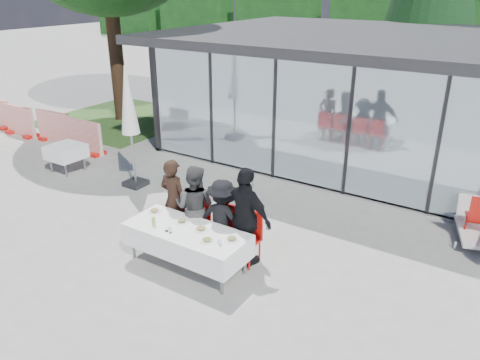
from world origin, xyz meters
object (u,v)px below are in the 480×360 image
diner_c (222,219)px  spare_table_left (66,152)px  diner_chair_a (178,212)px  diner_chair_b (198,219)px  plate_d (232,239)px  diner_chair_c (225,227)px  construction_barriers (22,122)px  juice_bottle (154,222)px  folded_eyeglasses (168,232)px  dining_table (187,240)px  plate_b (182,221)px  plate_a (155,211)px  market_umbrella (129,109)px  diner_b (195,207)px  lounger (474,225)px  diner_chair_d (249,235)px  spare_chair_b (479,216)px  diner_d (246,218)px  plate_extra (207,240)px  plate_c (201,229)px  diner_a (174,200)px

diner_c → spare_table_left: (-5.95, 1.19, -0.21)m
diner_chair_a → diner_chair_b: same height
diner_chair_a → plate_d: diner_chair_a is taller
diner_chair_c → construction_barriers: size_ratio=0.12×
juice_bottle → folded_eyeglasses: juice_bottle is taller
dining_table → plate_b: (-0.23, 0.16, 0.24)m
diner_chair_b → diner_c: (0.64, -0.10, 0.22)m
plate_a → market_umbrella: 3.37m
dining_table → diner_b: 0.78m
lounger → diner_chair_a: bearing=-147.3°
diner_chair_d → market_umbrella: bearing=161.9°
plate_a → spare_chair_b: 6.31m
dining_table → diner_d: (0.83, 0.65, 0.39)m
plate_b → plate_a: bearing=177.0°
plate_extra → folded_eyeglasses: plate_extra is taller
dining_table → juice_bottle: bearing=-159.4°
diner_chair_b → juice_bottle: diner_chair_b is taller
diner_chair_a → spare_table_left: (-4.80, 1.09, 0.02)m
diner_c → diner_b: bearing=-5.9°
diner_chair_a → plate_c: 1.28m
plate_extra → diner_b: bearing=138.1°
spare_table_left → diner_c: bearing=-11.3°
plate_d → spare_table_left: bearing=165.2°
market_umbrella → diner_chair_c: bearing=-20.4°
plate_d → plate_extra: same height
market_umbrella → plate_a: bearing=-38.0°
lounger → diner_b: bearing=-143.6°
diner_chair_b → lounger: bearing=35.6°
diner_b → plate_a: 0.76m
plate_d → plate_extra: bearing=-141.7°
diner_chair_a → spare_chair_b: size_ratio=1.00×
diner_d → plate_c: (-0.58, -0.54, -0.15)m
diner_chair_b → plate_b: 0.65m
folded_eyeglasses → lounger: folded_eyeglasses is taller
diner_chair_b → diner_c: 0.68m
diner_chair_d → market_umbrella: 4.68m
diner_chair_b → juice_bottle: 1.03m
diner_chair_d → construction_barriers: construction_barriers is taller
diner_d → plate_b: bearing=33.8°
diner_d → spare_table_left: (-6.46, 1.19, -0.37)m
diner_chair_c → diner_chair_d: size_ratio=1.00×
dining_table → spare_table_left: size_ratio=2.63×
plate_c → plate_d: 0.64m
folded_eyeglasses → plate_c: bearing=38.6°
juice_bottle → plate_a: bearing=131.3°
plate_d → diner_d: bearing=96.2°
diner_b → spare_table_left: size_ratio=1.93×
diner_a → juice_bottle: size_ratio=10.33×
plate_extra → spare_chair_b: 5.41m
plate_d → plate_extra: 0.42m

